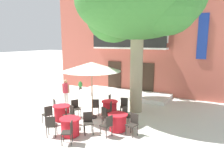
% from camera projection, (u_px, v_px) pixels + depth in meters
% --- Properties ---
extents(ground_plane, '(120.00, 120.00, 0.00)m').
position_uv_depth(ground_plane, '(83.00, 108.00, 12.71)').
color(ground_plane, silver).
extents(building_facade, '(13.00, 5.09, 7.50)m').
position_uv_depth(building_facade, '(140.00, 42.00, 17.66)').
color(building_facade, '#BC5B4C').
rests_on(building_facade, ground).
extents(entrance_step_platform, '(6.49, 2.33, 0.25)m').
position_uv_depth(entrance_step_platform, '(123.00, 94.00, 15.65)').
color(entrance_step_platform, silver).
rests_on(entrance_step_platform, ground).
extents(plane_tree, '(6.82, 5.99, 7.90)m').
position_uv_depth(plane_tree, '(136.00, 3.00, 11.17)').
color(plane_tree, gray).
rests_on(plane_tree, ground).
extents(cafe_table_near_tree, '(0.86, 0.86, 0.76)m').
position_uv_depth(cafe_table_near_tree, '(118.00, 122.00, 9.50)').
color(cafe_table_near_tree, red).
rests_on(cafe_table_near_tree, ground).
extents(cafe_chair_near_tree_0, '(0.48, 0.48, 0.91)m').
position_uv_depth(cafe_chair_near_tree_0, '(107.00, 124.00, 8.88)').
color(cafe_chair_near_tree_0, '#2D2823').
rests_on(cafe_chair_near_tree_0, ground).
extents(cafe_chair_near_tree_1, '(0.48, 0.48, 0.91)m').
position_uv_depth(cafe_chair_near_tree_1, '(133.00, 123.00, 9.04)').
color(cafe_chair_near_tree_1, '#2D2823').
rests_on(cafe_chair_near_tree_1, ground).
extents(cafe_chair_near_tree_2, '(0.47, 0.47, 0.91)m').
position_uv_depth(cafe_chair_near_tree_2, '(127.00, 114.00, 10.08)').
color(cafe_chair_near_tree_2, '#2D2823').
rests_on(cafe_chair_near_tree_2, ground).
extents(cafe_chair_near_tree_3, '(0.52, 0.52, 0.91)m').
position_uv_depth(cafe_chair_near_tree_3, '(106.00, 115.00, 10.00)').
color(cafe_chair_near_tree_3, '#2D2823').
rests_on(cafe_chair_near_tree_3, ground).
extents(cafe_table_middle, '(0.86, 0.86, 0.76)m').
position_uv_depth(cafe_table_middle, '(62.00, 113.00, 10.73)').
color(cafe_table_middle, red).
rests_on(cafe_table_middle, ground).
extents(cafe_chair_middle_0, '(0.55, 0.55, 0.91)m').
position_uv_depth(cafe_chair_middle_0, '(76.00, 107.00, 11.15)').
color(cafe_chair_middle_0, '#2D2823').
rests_on(cafe_chair_middle_0, ground).
extents(cafe_chair_middle_1, '(0.56, 0.56, 0.91)m').
position_uv_depth(cafe_chair_middle_1, '(57.00, 106.00, 11.32)').
color(cafe_chair_middle_1, '#2D2823').
rests_on(cafe_chair_middle_1, ground).
extents(cafe_chair_middle_2, '(0.53, 0.53, 0.91)m').
position_uv_depth(cafe_chair_middle_2, '(48.00, 114.00, 10.19)').
color(cafe_chair_middle_2, '#2D2823').
rests_on(cafe_chair_middle_2, ground).
extents(cafe_chair_middle_3, '(0.53, 0.53, 0.91)m').
position_uv_depth(cafe_chair_middle_3, '(70.00, 114.00, 10.15)').
color(cafe_chair_middle_3, '#2D2823').
rests_on(cafe_chair_middle_3, ground).
extents(cafe_table_front, '(0.86, 0.86, 0.76)m').
position_uv_depth(cafe_table_front, '(70.00, 127.00, 9.00)').
color(cafe_table_front, red).
rests_on(cafe_table_front, ground).
extents(cafe_chair_front_0, '(0.56, 0.56, 0.91)m').
position_uv_depth(cafe_chair_front_0, '(88.00, 121.00, 9.22)').
color(cafe_chair_front_0, '#2D2823').
rests_on(cafe_chair_front_0, ground).
extents(cafe_chair_front_1, '(0.56, 0.56, 0.91)m').
position_uv_depth(cafe_chair_front_1, '(69.00, 117.00, 9.68)').
color(cafe_chair_front_1, '#2D2823').
rests_on(cafe_chair_front_1, ground).
extents(cafe_chair_front_2, '(0.55, 0.55, 0.91)m').
position_uv_depth(cafe_chair_front_2, '(51.00, 125.00, 8.85)').
color(cafe_chair_front_2, '#2D2823').
rests_on(cafe_chair_front_2, ground).
extents(cafe_chair_front_3, '(0.55, 0.55, 0.91)m').
position_uv_depth(cafe_chair_front_3, '(69.00, 131.00, 8.24)').
color(cafe_chair_front_3, '#2D2823').
rests_on(cafe_chair_front_3, ground).
extents(cafe_table_far_side, '(0.86, 0.86, 0.76)m').
position_uv_depth(cafe_table_far_side, '(110.00, 108.00, 11.53)').
color(cafe_table_far_side, red).
rests_on(cafe_table_far_side, ground).
extents(cafe_chair_far_side_0, '(0.51, 0.51, 0.91)m').
position_uv_depth(cafe_chair_far_side_0, '(109.00, 110.00, 10.77)').
color(cafe_chair_far_side_0, '#2D2823').
rests_on(cafe_chair_far_side_0, ground).
extents(cafe_chair_far_side_1, '(0.52, 0.52, 0.91)m').
position_uv_depth(cafe_chair_far_side_1, '(124.00, 105.00, 11.49)').
color(cafe_chair_far_side_1, '#2D2823').
rests_on(cafe_chair_far_side_1, ground).
extents(cafe_chair_far_side_2, '(0.49, 0.49, 0.91)m').
position_uv_depth(cafe_chair_far_side_2, '(111.00, 101.00, 12.24)').
color(cafe_chair_far_side_2, '#2D2823').
rests_on(cafe_chair_far_side_2, ground).
extents(cafe_chair_far_side_3, '(0.55, 0.55, 0.91)m').
position_uv_depth(cafe_chair_far_side_3, '(95.00, 106.00, 11.41)').
color(cafe_chair_far_side_3, '#2D2823').
rests_on(cafe_chair_far_side_3, ground).
extents(cafe_umbrella, '(2.90, 2.90, 2.85)m').
position_uv_depth(cafe_umbrella, '(92.00, 67.00, 10.69)').
color(cafe_umbrella, '#997A56').
rests_on(cafe_umbrella, ground).
extents(ground_planter_left, '(0.32, 0.32, 0.76)m').
position_uv_depth(ground_planter_left, '(80.00, 86.00, 17.04)').
color(ground_planter_left, '#47423D').
rests_on(ground_planter_left, ground).
extents(pedestrian_near_entrance, '(0.53, 0.40, 1.63)m').
position_uv_depth(pedestrian_near_entrance, '(66.00, 91.00, 12.94)').
color(pedestrian_near_entrance, silver).
rests_on(pedestrian_near_entrance, ground).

